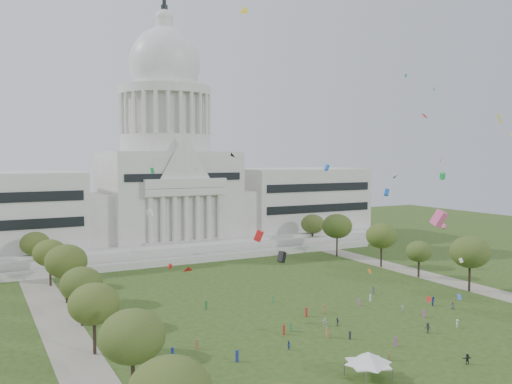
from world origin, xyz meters
TOP-DOWN VIEW (x-y plane):
  - ground at (0.00, 0.00)m, footprint 400.00×400.00m
  - capitol at (0.00, 113.59)m, footprint 160.00×64.50m
  - path_left at (-48.00, 30.00)m, footprint 8.00×160.00m
  - path_right at (48.00, 30.00)m, footprint 8.00×160.00m
  - row_tree_l_1 at (-44.07, -2.96)m, footprint 8.86×8.86m
  - row_tree_l_2 at (-45.04, 17.30)m, footprint 8.42×8.42m
  - row_tree_r_2 at (44.17, 17.44)m, footprint 9.55×9.55m
  - row_tree_l_3 at (-44.09, 33.92)m, footprint 8.12×8.12m
  - row_tree_r_3 at (44.40, 34.48)m, footprint 7.01×7.01m
  - row_tree_l_4 at (-44.08, 52.42)m, footprint 9.29×9.29m
  - row_tree_r_4 at (44.76, 50.04)m, footprint 9.19×9.19m
  - row_tree_l_5 at (-45.22, 71.01)m, footprint 8.33×8.33m
  - row_tree_r_5 at (43.49, 70.19)m, footprint 9.82×9.82m
  - row_tree_l_6 at (-46.87, 89.14)m, footprint 8.19×8.19m
  - row_tree_r_6 at (45.96, 88.13)m, footprint 8.42×8.42m
  - event_tent at (-11.39, -11.82)m, footprint 9.47×9.47m
  - person_0 at (28.51, 8.37)m, footprint 0.91×0.94m
  - person_2 at (26.86, 12.25)m, footprint 1.15×1.06m
  - person_3 at (11.97, -0.69)m, footprint 0.91×1.36m
  - person_4 at (-0.15, 10.88)m, footprint 0.61×1.01m
  - person_5 at (-2.79, 11.38)m, footprint 1.17×1.70m
  - person_7 at (-3.56, -7.61)m, footprint 0.72×0.76m
  - person_8 at (-15.50, 4.06)m, footprint 0.73×0.45m
  - person_9 at (19.34, -1.06)m, footprint 1.14×1.11m
  - person_10 at (17.91, 12.26)m, footprint 0.62×0.98m
  - person_11 at (6.17, -14.76)m, footprint 1.69×1.07m
  - distant_crowd at (-14.14, 13.75)m, footprint 60.61×40.55m
  - kite_swarm at (4.86, 8.75)m, footprint 73.66×106.63m

SIDE VIEW (x-z plane):
  - ground at x=0.00m, z-range 0.00..0.00m
  - path_left at x=-48.00m, z-range 0.00..0.04m
  - path_right at x=48.00m, z-range 0.00..0.04m
  - person_8 at x=-15.50m, z-range 0.00..1.51m
  - person_10 at x=17.91m, z-range 0.00..1.57m
  - person_0 at x=28.51m, z-range 0.00..1.62m
  - person_9 at x=19.34m, z-range 0.00..1.63m
  - person_4 at x=-0.15m, z-range 0.00..1.67m
  - person_7 at x=-3.56m, z-range 0.00..1.68m
  - person_11 at x=6.17m, z-range 0.00..1.70m
  - person_5 at x=-2.79m, z-range 0.00..1.70m
  - distant_crowd at x=-14.14m, z-range -0.08..1.86m
  - person_3 at x=11.97m, z-range 0.00..1.94m
  - person_2 at x=26.86m, z-range 0.00..2.01m
  - event_tent at x=-11.39m, z-range 1.15..5.32m
  - row_tree_r_3 at x=44.40m, z-range 2.09..12.07m
  - row_tree_l_3 at x=-44.09m, z-range 2.43..13.98m
  - row_tree_l_6 at x=-46.87m, z-range 2.45..14.09m
  - row_tree_l_5 at x=-45.22m, z-range 2.49..14.34m
  - row_tree_r_6 at x=45.96m, z-range 2.52..14.49m
  - row_tree_l_2 at x=-45.04m, z-range 2.52..14.49m
  - row_tree_l_1 at x=-44.07m, z-range 2.65..15.25m
  - row_tree_r_4 at x=44.76m, z-range 2.76..15.82m
  - row_tree_l_4 at x=-44.08m, z-range 2.79..16.00m
  - row_tree_r_2 at x=44.17m, z-range 2.87..16.45m
  - row_tree_r_5 at x=43.49m, z-range 2.95..16.91m
  - capitol at x=0.00m, z-range -23.35..67.95m
  - kite_swarm at x=4.86m, z-range -4.02..60.95m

